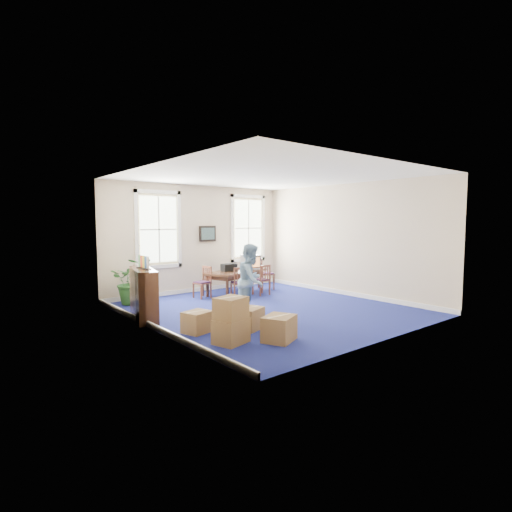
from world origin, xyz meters
TOP-DOWN VIEW (x-y plane):
  - floor at (0.00, 0.00)m, footprint 6.50×6.50m
  - ceiling at (0.00, 0.00)m, footprint 6.50×6.50m
  - wall_back at (0.00, 3.25)m, footprint 6.50×0.00m
  - wall_front at (0.00, -3.25)m, footprint 6.50×0.00m
  - wall_left at (-3.00, 0.00)m, footprint 0.00×6.50m
  - wall_right at (3.00, 0.00)m, footprint 0.00×6.50m
  - baseboard_back at (0.00, 3.22)m, footprint 6.00×0.04m
  - baseboard_left at (-2.97, 0.00)m, footprint 0.04×6.50m
  - baseboard_right at (2.97, 0.00)m, footprint 0.04×6.50m
  - window_left at (-1.30, 3.23)m, footprint 1.40×0.12m
  - window_right at (1.90, 3.23)m, footprint 1.40×0.12m
  - wall_picture at (0.30, 3.20)m, footprint 0.58×0.06m
  - conference_table at (0.67, 2.23)m, footprint 2.16×1.46m
  - crt_tv at (1.25, 2.28)m, footprint 0.57×0.60m
  - game_console at (1.52, 2.23)m, footprint 0.19×0.22m
  - equipment_bag at (0.44, 2.28)m, footprint 0.45×0.32m
  - chair_near_left at (0.26, 1.56)m, footprint 0.51×0.51m
  - chair_near_right at (1.07, 1.56)m, footprint 0.40×0.40m
  - chair_end_left at (-0.50, 2.23)m, footprint 0.45×0.45m
  - chair_end_right at (1.84, 2.23)m, footprint 0.58×0.58m
  - man at (-0.77, -0.31)m, footprint 1.00×0.94m
  - credenza at (-2.75, 0.98)m, footprint 0.74×1.47m
  - brochure_rack at (-2.73, 0.98)m, footprint 0.13×0.68m
  - potted_plant at (-2.30, 2.66)m, footprint 1.35×1.28m
  - cardboard_boxes at (-2.07, -1.54)m, footprint 1.94×1.94m

SIDE VIEW (x-z plane):
  - floor at x=0.00m, z-range 0.00..0.00m
  - baseboard_back at x=0.00m, z-range 0.00..0.12m
  - baseboard_left at x=-2.97m, z-range 0.00..0.12m
  - baseboard_right at x=2.97m, z-range 0.00..0.12m
  - conference_table at x=0.67m, z-range 0.00..0.68m
  - cardboard_boxes at x=-2.07m, z-range 0.00..0.86m
  - chair_end_left at x=-0.50m, z-range 0.00..0.88m
  - chair_near_left at x=0.26m, z-range 0.00..0.88m
  - chair_near_right at x=1.07m, z-range 0.00..0.88m
  - chair_end_right at x=1.84m, z-range 0.00..0.99m
  - credenza at x=-2.75m, z-range 0.00..1.11m
  - potted_plant at x=-2.30m, z-range 0.00..1.19m
  - game_console at x=1.52m, z-range 0.68..0.72m
  - equipment_bag at x=0.44m, z-range 0.68..0.89m
  - man at x=-0.77m, z-range 0.00..1.63m
  - crt_tv at x=1.25m, z-range 0.68..1.11m
  - brochure_rack at x=-2.73m, z-range 1.11..1.41m
  - wall_back at x=0.00m, z-range -1.65..4.85m
  - wall_front at x=0.00m, z-range -1.65..4.85m
  - wall_left at x=-3.00m, z-range -1.65..4.85m
  - wall_right at x=3.00m, z-range -1.65..4.85m
  - wall_picture at x=0.30m, z-range 1.51..1.99m
  - window_left at x=-1.30m, z-range 0.80..3.00m
  - window_right at x=1.90m, z-range 0.80..3.00m
  - ceiling at x=0.00m, z-range 3.20..3.20m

